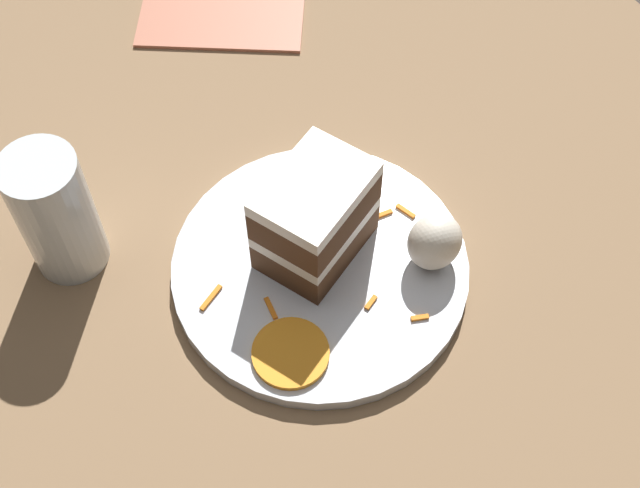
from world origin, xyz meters
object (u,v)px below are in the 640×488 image
object	(u,v)px
drinking_glass	(58,219)
orange_garnish	(291,353)
plate	(320,268)
cake_slice	(315,217)
cream_dollop	(432,239)

from	to	relation	value
drinking_glass	orange_garnish	bearing A→B (deg)	-61.04
plate	drinking_glass	bearing A→B (deg)	142.35
cake_slice	drinking_glass	bearing A→B (deg)	33.47
cake_slice	cream_dollop	size ratio (longest dim) A/B	2.09
cake_slice	orange_garnish	bearing A→B (deg)	112.74
cake_slice	drinking_glass	distance (m)	0.21
orange_garnish	drinking_glass	xyz separation A→B (m)	(-0.11, 0.19, 0.04)
cream_dollop	cake_slice	bearing A→B (deg)	141.53
plate	cream_dollop	bearing A→B (deg)	-27.78
plate	cake_slice	xyz separation A→B (m)	(0.01, 0.02, 0.05)
orange_garnish	drinking_glass	distance (m)	0.22
drinking_glass	cream_dollop	bearing A→B (deg)	-34.68
cake_slice	cream_dollop	distance (m)	0.10
cream_dollop	orange_garnish	bearing A→B (deg)	-174.21
cream_dollop	orange_garnish	xyz separation A→B (m)	(-0.15, -0.02, -0.02)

